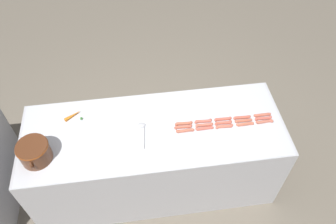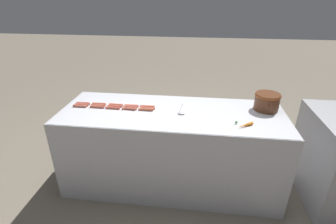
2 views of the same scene
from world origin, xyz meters
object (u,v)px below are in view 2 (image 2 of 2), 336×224
at_px(hot_dog_5, 82,105).
at_px(hot_dog_14, 146,109).
at_px(hot_dog_0, 83,103).
at_px(hot_dog_8, 130,107).
at_px(bean_pot, 267,101).
at_px(hot_dog_4, 147,106).
at_px(hot_dog_12, 113,108).
at_px(hot_dog_2, 116,105).
at_px(hot_dog_6, 98,105).
at_px(hot_dog_1, 99,104).
at_px(serving_spoon, 181,111).
at_px(hot_dog_13, 129,109).
at_px(hot_dog_3, 132,106).
at_px(hot_dog_10, 80,106).
at_px(carrot, 244,125).
at_px(hot_dog_9, 148,108).
at_px(hot_dog_7, 115,106).
at_px(hot_dog_11, 97,107).

relative_size(hot_dog_5, hot_dog_14, 1.00).
relative_size(hot_dog_0, hot_dog_8, 1.00).
bearing_deg(bean_pot, hot_dog_4, -85.21).
height_order(hot_dog_8, hot_dog_12, same).
height_order(hot_dog_2, hot_dog_6, same).
bearing_deg(hot_dog_6, hot_dog_2, 102.09).
xyz_separation_m(hot_dog_1, hot_dog_8, (0.04, 0.35, 0.00)).
bearing_deg(hot_dog_4, serving_spoon, 79.14).
bearing_deg(hot_dog_6, hot_dog_0, -100.75).
xyz_separation_m(hot_dog_6, hot_dog_8, (-0.00, 0.35, 0.00)).
distance_m(hot_dog_0, hot_dog_1, 0.18).
bearing_deg(hot_dog_8, hot_dog_4, 101.97).
bearing_deg(hot_dog_13, hot_dog_3, 176.50).
relative_size(hot_dog_2, hot_dog_13, 1.00).
bearing_deg(hot_dog_13, serving_spoon, 91.12).
xyz_separation_m(hot_dog_2, hot_dog_10, (0.08, -0.36, 0.00)).
bearing_deg(hot_dog_0, hot_dog_14, 83.96).
bearing_deg(hot_dog_5, hot_dog_2, 96.64).
distance_m(hot_dog_3, hot_dog_13, 0.08).
height_order(hot_dog_4, bean_pot, bean_pot).
bearing_deg(carrot, hot_dog_12, -99.48).
bearing_deg(hot_dog_1, hot_dog_3, 89.46).
relative_size(hot_dog_1, carrot, 0.98).
xyz_separation_m(hot_dog_3, hot_dog_12, (0.08, -0.18, 0.00)).
xyz_separation_m(hot_dog_3, hot_dog_9, (0.04, 0.18, 0.00)).
height_order(hot_dog_12, carrot, carrot).
relative_size(hot_dog_6, hot_dog_13, 1.00).
distance_m(hot_dog_9, carrot, 0.97).
xyz_separation_m(hot_dog_8, bean_pot, (-0.14, 1.39, 0.09)).
bearing_deg(hot_dog_7, hot_dog_13, 76.26).
xyz_separation_m(hot_dog_4, serving_spoon, (0.07, 0.36, -0.01)).
xyz_separation_m(hot_dog_6, hot_dog_14, (0.04, 0.52, 0.00)).
xyz_separation_m(hot_dog_0, hot_dog_11, (0.07, 0.18, 0.00)).
distance_m(hot_dog_11, carrot, 1.48).
height_order(hot_dog_9, hot_dog_11, same).
relative_size(hot_dog_8, bean_pot, 0.50).
distance_m(hot_dog_13, carrot, 1.14).
bearing_deg(serving_spoon, hot_dog_7, -92.53).
distance_m(hot_dog_5, hot_dog_6, 0.18).
relative_size(hot_dog_0, bean_pot, 0.50).
bearing_deg(hot_dog_4, hot_dog_9, 12.30).
xyz_separation_m(hot_dog_0, hot_dog_9, (0.04, 0.71, 0.00)).
relative_size(hot_dog_3, hot_dog_12, 1.00).
xyz_separation_m(hot_dog_6, hot_dog_9, (0.00, 0.53, 0.00)).
bearing_deg(carrot, hot_dog_2, -102.99).
bearing_deg(hot_dog_11, hot_dog_8, 96.25).
height_order(hot_dog_11, carrot, carrot).
relative_size(hot_dog_2, bean_pot, 0.50).
xyz_separation_m(hot_dog_12, hot_dog_14, (-0.00, 0.35, 0.00)).
bearing_deg(hot_dog_11, hot_dog_5, -100.53).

